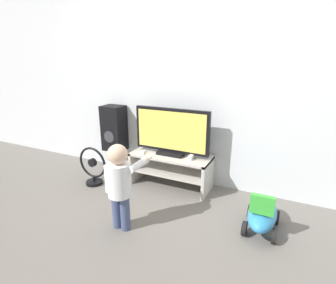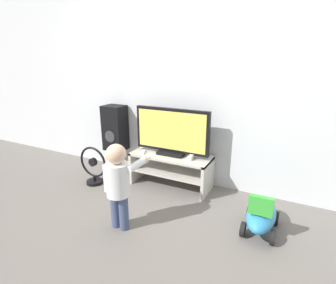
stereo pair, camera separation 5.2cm
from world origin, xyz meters
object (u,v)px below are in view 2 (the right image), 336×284
(television, at_px, (172,132))
(child, at_px, (119,180))
(ride_on_toy, at_px, (261,215))
(floor_fan, at_px, (93,167))
(speaker_tower, at_px, (115,130))
(remote_primary, at_px, (143,152))
(game_console, at_px, (192,156))

(television, xyz_separation_m, child, (-0.05, -1.03, -0.21))
(child, distance_m, ride_on_toy, 1.38)
(floor_fan, bearing_deg, speaker_tower, 91.58)
(speaker_tower, bearing_deg, remote_primary, -19.92)
(television, bearing_deg, floor_fan, -155.64)
(child, bearing_deg, ride_on_toy, 24.23)
(television, height_order, remote_primary, television)
(child, height_order, speaker_tower, speaker_tower)
(child, xyz_separation_m, speaker_tower, (-0.89, 1.12, 0.11))
(game_console, height_order, child, child)
(speaker_tower, relative_size, ride_on_toy, 1.62)
(ride_on_toy, bearing_deg, speaker_tower, 164.96)
(game_console, distance_m, child, 1.06)
(remote_primary, height_order, floor_fan, floor_fan)
(television, xyz_separation_m, game_console, (0.28, -0.02, -0.26))
(remote_primary, relative_size, ride_on_toy, 0.22)
(child, bearing_deg, speaker_tower, 128.66)
(television, bearing_deg, ride_on_toy, -22.07)
(television, xyz_separation_m, ride_on_toy, (1.18, -0.48, -0.54))
(floor_fan, bearing_deg, ride_on_toy, -1.57)
(remote_primary, xyz_separation_m, ride_on_toy, (1.52, -0.35, -0.27))
(television, distance_m, game_console, 0.39)
(speaker_tower, distance_m, floor_fan, 0.64)
(speaker_tower, xyz_separation_m, floor_fan, (0.01, -0.51, -0.38))
(game_console, xyz_separation_m, remote_primary, (-0.62, -0.10, -0.02))
(floor_fan, xyz_separation_m, ride_on_toy, (2.10, -0.06, -0.06))
(child, relative_size, ride_on_toy, 1.45)
(child, bearing_deg, remote_primary, 108.15)
(remote_primary, distance_m, floor_fan, 0.69)
(television, relative_size, game_console, 5.39)
(television, bearing_deg, game_console, -4.20)
(child, bearing_deg, television, 87.49)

